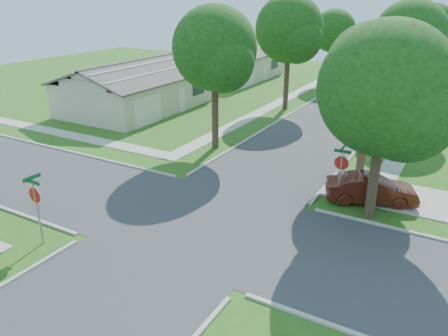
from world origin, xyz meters
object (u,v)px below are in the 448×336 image
Objects in this scene: tree_w_mid at (290,32)px; tree_ne_corner at (387,95)px; car_driveway at (371,189)px; stop_sign_sw at (35,198)px; tree_e_far at (430,32)px; car_curb_west at (384,66)px; tree_e_near at (373,73)px; tree_e_mid at (410,41)px; house_nw_near at (140,91)px; car_curb_east at (372,118)px; stop_sign_ne at (341,165)px; tree_w_far at (334,33)px; tree_w_near at (215,53)px; house_nw_far at (233,65)px.

tree_w_mid reaches higher than tree_ne_corner.
tree_w_mid is 19.49m from car_driveway.
stop_sign_sw is at bearing 113.12° from car_driveway.
car_curb_west is (-5.95, 11.94, -5.31)m from tree_e_far.
tree_e_near is 15.26m from tree_w_mid.
tree_e_mid reaches higher than tree_ne_corner.
car_curb_east is (19.19, 3.66, -0.73)m from house_nw_near.
tree_e_far is at bearing 42.50° from house_nw_near.
tree_e_near is 1.79× the size of car_curb_west.
house_nw_near is at bearing 163.89° from tree_e_near.
tree_e_mid reaches higher than car_driveway.
house_nw_near is at bearing 153.54° from stop_sign_ne.
stop_sign_sw is at bearing 91.18° from car_curb_west.
tree_e_far is at bearing 90.00° from tree_e_near.
stop_sign_ne is 0.64× the size of car_curb_east.
tree_e_far is 16.28m from car_curb_east.
car_curb_east is (-1.50, 13.96, -1.24)m from stop_sign_ne.
tree_e_near is at bearing -69.39° from tree_w_far.
stop_sign_sw is 15.01m from car_driveway.
stop_sign_sw is at bearing -60.17° from house_nw_near.
car_curb_west is at bearing 84.67° from tree_w_near.
tree_w_mid is 2.26× the size of car_driveway.
stop_sign_sw is at bearing -90.07° from tree_w_far.
tree_e_far reaches higher than stop_sign_sw.
car_curb_west is (3.50, 50.64, -1.36)m from stop_sign_sw.
house_nw_near is (-11.34, -19.01, -3.99)m from tree_w_far.
house_nw_near is (-20.75, -6.01, -4.74)m from tree_e_mid.
tree_ne_corner is at bearing 172.07° from car_driveway.
tree_e_far is at bearing 54.15° from tree_w_mid.
tree_e_mid is 1.99× the size of car_curb_east.
house_nw_near is at bearing -152.10° from tree_w_mid.
tree_ne_corner is at bearing -80.34° from car_curb_east.
tree_e_far reaches higher than tree_ne_corner.
car_driveway reaches higher than car_curb_west.
tree_ne_corner is 15.55m from car_curb_east.
tree_e_near is 21.98m from house_nw_near.
tree_w_mid reaches higher than stop_sign_sw.
stop_sign_sw is at bearing -103.73° from tree_e_far.
tree_e_mid is at bearing -27.91° from house_nw_far.
house_nw_far is (-20.75, 10.99, -4.74)m from tree_e_mid.
stop_sign_ne is at bearing -24.74° from tree_w_near.
tree_ne_corner is at bearing -84.55° from tree_e_mid.
tree_w_near is at bearing -27.83° from house_nw_near.
car_curb_east is at bearing 99.13° from tree_e_near.
tree_ne_corner reaches higher than car_driveway.
tree_w_mid is (0.06, 25.71, 4.46)m from stop_sign_sw.
tree_e_mid is at bearing -54.10° from tree_w_far.
tree_e_mid is at bearing 95.45° from tree_ne_corner.
tree_w_mid is (-9.39, -13.00, 0.51)m from tree_e_far.
house_nw_near is 17.00m from house_nw_far.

